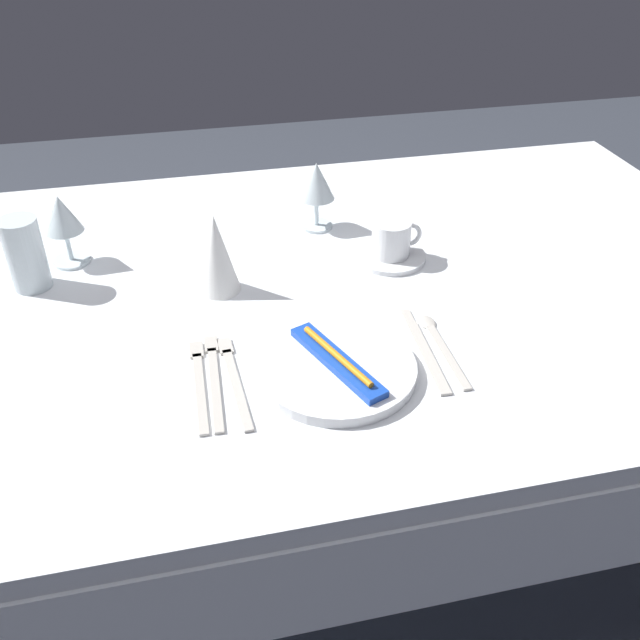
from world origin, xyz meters
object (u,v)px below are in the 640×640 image
Objects in this scene: fork_outer at (234,377)px; wine_glass_centre at (62,218)px; coffee_cup_left at (392,238)px; spoon_soup at (438,341)px; fork_salad at (199,381)px; dinner_knife at (425,351)px; napkin_folded at (217,254)px; toothbrush_package at (337,360)px; fork_inner at (214,377)px; drink_tumbler at (26,258)px; dinner_plate at (337,369)px; wine_glass_left at (316,184)px.

wine_glass_centre is (-0.27, 0.43, 0.09)m from fork_outer.
spoon_soup is at bearing -91.31° from coffee_cup_left.
dinner_knife is at bearing -0.67° from fork_salad.
spoon_soup is (0.39, 0.02, 0.00)m from fork_salad.
coffee_cup_left is 0.66× the size of napkin_folded.
fork_salad is 0.48m from wine_glass_centre.
coffee_cup_left is (0.19, 0.33, 0.02)m from toothbrush_package.
wine_glass_centre is (-0.61, 0.41, 0.09)m from spoon_soup.
fork_outer is at bearing -176.70° from spoon_soup.
fork_outer is 0.31m from dinner_knife.
fork_inner is at bearing -97.94° from napkin_folded.
drink_tumbler is at bearing 165.46° from napkin_folded.
fork_salad is at bearing -143.18° from coffee_cup_left.
dinner_plate is at bearing -120.24° from coffee_cup_left.
toothbrush_package is at bearing -37.29° from drink_tumbler.
fork_outer is 0.98× the size of fork_inner.
spoon_soup is (0.34, 0.02, 0.00)m from fork_outer.
dinner_plate is 0.16m from fork_outer.
wine_glass_centre reaches higher than fork_salad.
dinner_plate is at bearing -37.29° from drink_tumbler.
drink_tumbler is at bearing 142.71° from dinner_plate.
coffee_cup_left reaches higher than dinner_knife.
wine_glass_centre is at bearing 148.94° from napkin_folded.
spoon_soup is 1.34× the size of napkin_folded.
fork_inner and fork_salad have the same top height.
fork_salad is (-0.05, 0.00, 0.00)m from fork_outer.
fork_salad is 2.19× the size of coffee_cup_left.
wine_glass_centre is at bearing 133.41° from dinner_plate.
wine_glass_left is (0.26, 0.46, 0.10)m from fork_inner.
dinner_knife is 1.14× the size of spoon_soup.
wine_glass_centre is (-0.24, 0.42, 0.09)m from fork_inner.
spoon_soup is at bearing -35.90° from napkin_folded.
fork_inner is at bearing 178.52° from dinner_knife.
fork_outer is at bearing -116.51° from wine_glass_left.
wine_glass_left reaches higher than dinner_knife.
coffee_cup_left is at bearing -3.95° from drink_tumbler.
coffee_cup_left reaches higher than toothbrush_package.
dinner_plate reaches higher than fork_outer.
fork_salad is at bearing -63.14° from wine_glass_centre.
fork_outer is at bearing -14.17° from fork_inner.
toothbrush_package reaches higher than dinner_knife.
dinner_knife is 0.31m from coffee_cup_left.
wine_glass_left is at bearing 103.54° from spoon_soup.
fork_inner is 1.52× the size of napkin_folded.
fork_salad is at bearing 176.87° from fork_outer.
wine_glass_centre is at bearing 122.08° from fork_outer.
wine_glass_left is at bearing 4.63° from wine_glass_centre.
wine_glass_left reaches higher than dinner_plate.
napkin_folded is (-0.34, -0.04, 0.03)m from coffee_cup_left.
napkin_folded reaches higher than fork_inner.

